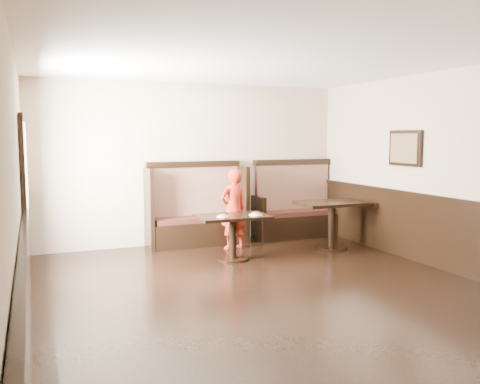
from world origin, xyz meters
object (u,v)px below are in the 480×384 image
booth_main (196,215)px  table_neighbor (332,213)px  table_main (233,226)px  booth_neighbor (295,211)px  child (233,209)px

booth_main → table_neighbor: bearing=-29.4°
booth_main → table_main: size_ratio=1.59×
booth_neighbor → table_neighbor: (0.08, -1.14, 0.11)m
booth_main → child: size_ratio=1.31×
table_main → table_neighbor: size_ratio=0.95×
table_main → child: child is taller
booth_neighbor → table_main: (-1.77, -1.28, 0.05)m
booth_neighbor → table_neighbor: booth_neighbor is taller
table_main → table_neighbor: 1.86m
table_neighbor → child: child is taller
table_main → child: size_ratio=0.82×
booth_main → table_main: (0.18, -1.28, 0.00)m
booth_main → child: (0.48, -0.55, 0.14)m
booth_main → table_main: booth_main is taller
child → booth_main: bearing=-59.5°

